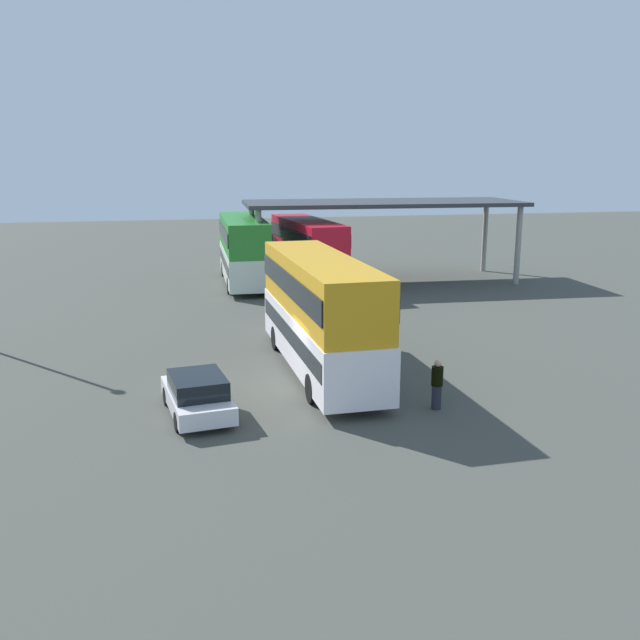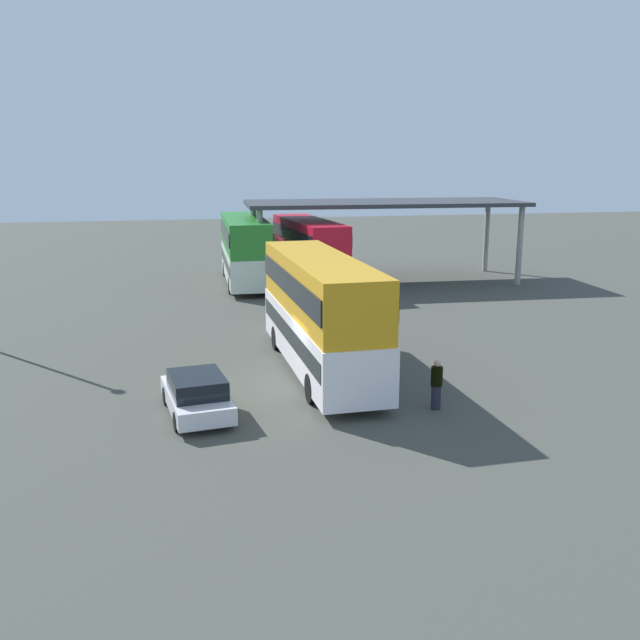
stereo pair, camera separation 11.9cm
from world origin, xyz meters
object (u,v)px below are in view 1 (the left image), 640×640
object	(u,v)px
parked_hatchback	(197,395)
double_decker_near_canopy	(243,248)
double_decker_mid_row	(307,249)
pedestrian_waiting	(437,385)
double_decker_main	(320,310)

from	to	relation	value
parked_hatchback	double_decker_near_canopy	size ratio (longest dim) A/B	0.39
double_decker_mid_row	pedestrian_waiting	world-z (taller)	double_decker_mid_row
pedestrian_waiting	parked_hatchback	bearing A→B (deg)	-158.34
double_decker_near_canopy	parked_hatchback	bearing A→B (deg)	171.65
double_decker_main	double_decker_mid_row	bearing A→B (deg)	-11.32
pedestrian_waiting	double_decker_main	bearing A→B (deg)	150.35
parked_hatchback	pedestrian_waiting	bearing A→B (deg)	-106.12
double_decker_main	double_decker_near_canopy	distance (m)	19.21
double_decker_main	parked_hatchback	size ratio (longest dim) A/B	2.66
double_decker_main	double_decker_mid_row	world-z (taller)	double_decker_main
double_decker_main	parked_hatchback	world-z (taller)	double_decker_main
double_decker_mid_row	pedestrian_waiting	bearing A→B (deg)	174.54
parked_hatchback	double_decker_mid_row	distance (m)	23.34
double_decker_mid_row	double_decker_main	bearing A→B (deg)	165.52
double_decker_main	pedestrian_waiting	world-z (taller)	double_decker_main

